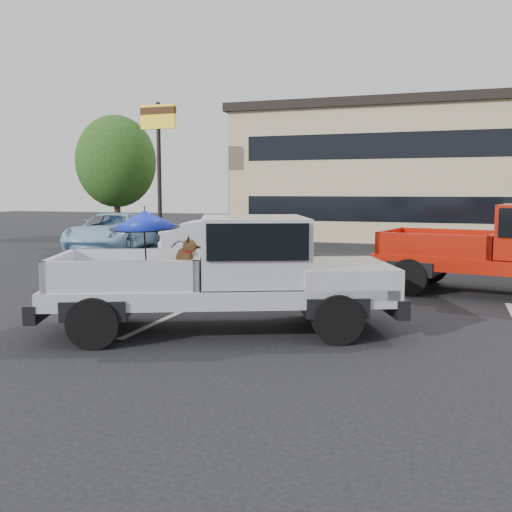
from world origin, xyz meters
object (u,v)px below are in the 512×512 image
Objects in this scene: motel_sign at (159,135)px; tree_left at (116,162)px; silver_sedan at (224,240)px; silver_pickup at (240,267)px; blue_suv at (113,232)px.

motel_sign is 5.08m from tree_left.
motel_sign is at bearing 44.11° from silver_sedan.
silver_pickup is at bearing -57.33° from motel_sign.
motel_sign is 1.00× the size of tree_left.
motel_sign is at bearing 70.99° from blue_suv.
tree_left reaches higher than blue_suv.
silver_pickup reaches higher than blue_suv.
silver_sedan is 0.80× the size of blue_suv.
silver_pickup is at bearing -159.12° from silver_sedan.
tree_left reaches higher than silver_pickup.
motel_sign reaches higher than silver_sedan.
blue_suv is (-9.03, 10.40, -0.33)m from silver_pickup.
blue_suv is (3.55, -5.98, -3.01)m from tree_left.
blue_suv is at bearing -98.59° from motel_sign.
motel_sign is 1.45× the size of silver_sedan.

